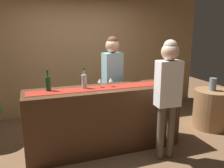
# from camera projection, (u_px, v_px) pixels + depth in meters

# --- Properties ---
(ground_plane) EXTENTS (10.00, 10.00, 0.00)m
(ground_plane) POSITION_uv_depth(u_px,v_px,m) (104.00, 148.00, 3.77)
(ground_plane) COLOR brown
(back_wall) EXTENTS (6.00, 0.12, 2.90)m
(back_wall) POSITION_uv_depth(u_px,v_px,m) (78.00, 48.00, 5.18)
(back_wall) COLOR tan
(back_wall) RESTS_ON ground
(bar_counter) EXTENTS (2.38, 0.60, 1.00)m
(bar_counter) POSITION_uv_depth(u_px,v_px,m) (104.00, 119.00, 3.66)
(bar_counter) COLOR #472B19
(bar_counter) RESTS_ON ground
(counter_runner_cloth) EXTENTS (2.26, 0.28, 0.01)m
(counter_runner_cloth) POSITION_uv_depth(u_px,v_px,m) (104.00, 88.00, 3.54)
(counter_runner_cloth) COLOR maroon
(counter_runner_cloth) RESTS_ON bar_counter
(wine_bottle_green) EXTENTS (0.07, 0.07, 0.30)m
(wine_bottle_green) POSITION_uv_depth(u_px,v_px,m) (48.00, 83.00, 3.34)
(wine_bottle_green) COLOR #194723
(wine_bottle_green) RESTS_ON bar_counter
(wine_bottle_clear) EXTENTS (0.07, 0.07, 0.30)m
(wine_bottle_clear) POSITION_uv_depth(u_px,v_px,m) (84.00, 81.00, 3.47)
(wine_bottle_clear) COLOR #B2C6C1
(wine_bottle_clear) RESTS_ON bar_counter
(wine_glass_near_customer) EXTENTS (0.07, 0.07, 0.14)m
(wine_glass_near_customer) POSITION_uv_depth(u_px,v_px,m) (100.00, 81.00, 3.53)
(wine_glass_near_customer) COLOR silver
(wine_glass_near_customer) RESTS_ON bar_counter
(wine_glass_mid_counter) EXTENTS (0.07, 0.07, 0.14)m
(wine_glass_mid_counter) POSITION_uv_depth(u_px,v_px,m) (111.00, 80.00, 3.58)
(wine_glass_mid_counter) COLOR silver
(wine_glass_mid_counter) RESTS_ON bar_counter
(bartender) EXTENTS (0.37, 0.26, 1.75)m
(bartender) POSITION_uv_depth(u_px,v_px,m) (112.00, 74.00, 4.16)
(bartender) COLOR #26262B
(bartender) RESTS_ON ground
(customer_sipping) EXTENTS (0.35, 0.24, 1.74)m
(customer_sipping) POSITION_uv_depth(u_px,v_px,m) (168.00, 87.00, 3.25)
(customer_sipping) COLOR brown
(customer_sipping) RESTS_ON ground
(round_side_table) EXTENTS (0.68, 0.68, 0.74)m
(round_side_table) POSITION_uv_depth(u_px,v_px,m) (211.00, 109.00, 4.49)
(round_side_table) COLOR #996B42
(round_side_table) RESTS_ON ground
(vase_on_side_table) EXTENTS (0.13, 0.13, 0.24)m
(vase_on_side_table) POSITION_uv_depth(u_px,v_px,m) (213.00, 84.00, 4.38)
(vase_on_side_table) COLOR slate
(vase_on_side_table) RESTS_ON round_side_table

